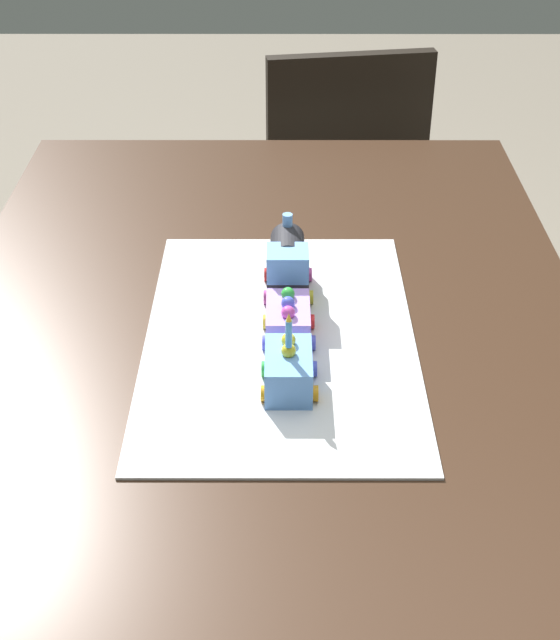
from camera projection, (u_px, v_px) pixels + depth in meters
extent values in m
plane|color=gray|center=(269.00, 626.00, 1.81)|extent=(8.00, 8.00, 0.00)
cube|color=#382316|center=(266.00, 326.00, 1.41)|extent=(1.40, 1.00, 0.03)
cube|color=#382316|center=(85.00, 303.00, 2.15)|extent=(0.07, 0.07, 0.71)
cube|color=#382316|center=(457.00, 303.00, 2.15)|extent=(0.07, 0.07, 0.71)
cube|color=black|center=(331.00, 186.00, 2.48)|extent=(0.46, 0.46, 0.04)
cube|color=black|center=(348.00, 135.00, 2.21)|extent=(0.10, 0.40, 0.40)
cube|color=black|center=(373.00, 227.00, 2.77)|extent=(0.04, 0.04, 0.42)
cube|color=black|center=(262.00, 235.00, 2.73)|extent=(0.04, 0.04, 0.42)
cube|color=black|center=(401.00, 285.00, 2.49)|extent=(0.04, 0.04, 0.42)
cube|color=black|center=(279.00, 295.00, 2.45)|extent=(0.04, 0.04, 0.42)
cube|color=silver|center=(280.00, 338.00, 1.35)|extent=(0.60, 0.40, 0.00)
cube|color=#232328|center=(287.00, 278.00, 1.44)|extent=(0.12, 0.06, 0.05)
cylinder|color=#232328|center=(288.00, 249.00, 1.43)|extent=(0.08, 0.05, 0.05)
cube|color=#669EEA|center=(288.00, 263.00, 1.39)|extent=(0.06, 0.06, 0.04)
cylinder|color=#669EEA|center=(287.00, 223.00, 1.44)|extent=(0.02, 0.02, 0.03)
sphere|color=#F4EFCC|center=(287.00, 253.00, 1.50)|extent=(0.02, 0.02, 0.02)
cylinder|color=red|center=(265.00, 274.00, 1.48)|extent=(0.02, 0.01, 0.02)
cylinder|color=#D84CB2|center=(265.00, 297.00, 1.42)|extent=(0.02, 0.01, 0.02)
cylinder|color=#D84CB2|center=(309.00, 275.00, 1.48)|extent=(0.02, 0.01, 0.02)
cylinder|color=yellow|center=(310.00, 297.00, 1.42)|extent=(0.02, 0.01, 0.02)
cube|color=#AD84E0|center=(288.00, 322.00, 1.33)|extent=(0.10, 0.06, 0.06)
cylinder|color=yellow|center=(264.00, 322.00, 1.37)|extent=(0.02, 0.01, 0.02)
cylinder|color=#4C59D8|center=(263.00, 343.00, 1.32)|extent=(0.02, 0.01, 0.02)
cylinder|color=red|center=(312.00, 322.00, 1.37)|extent=(0.02, 0.01, 0.02)
cylinder|color=#4C59D8|center=(313.00, 343.00, 1.32)|extent=(0.02, 0.01, 0.02)
sphere|color=#4C59D8|center=(288.00, 303.00, 1.31)|extent=(0.02, 0.02, 0.02)
sphere|color=green|center=(288.00, 294.00, 1.33)|extent=(0.02, 0.02, 0.02)
sphere|color=#D84CB2|center=(288.00, 313.00, 1.29)|extent=(0.02, 0.02, 0.02)
cube|color=#669EEA|center=(288.00, 371.00, 1.24)|extent=(0.10, 0.06, 0.06)
cylinder|color=green|center=(263.00, 369.00, 1.27)|extent=(0.02, 0.01, 0.02)
cylinder|color=orange|center=(262.00, 393.00, 1.22)|extent=(0.02, 0.01, 0.02)
cylinder|color=#4C59D8|center=(314.00, 369.00, 1.27)|extent=(0.02, 0.01, 0.02)
cylinder|color=orange|center=(315.00, 393.00, 1.22)|extent=(0.02, 0.01, 0.02)
sphere|color=yellow|center=(289.00, 351.00, 1.22)|extent=(0.02, 0.02, 0.02)
sphere|color=yellow|center=(288.00, 340.00, 1.24)|extent=(0.02, 0.02, 0.02)
cylinder|color=#4CA5E5|center=(289.00, 334.00, 1.20)|extent=(0.01, 0.01, 0.04)
cone|color=yellow|center=(289.00, 317.00, 1.18)|extent=(0.01, 0.01, 0.01)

